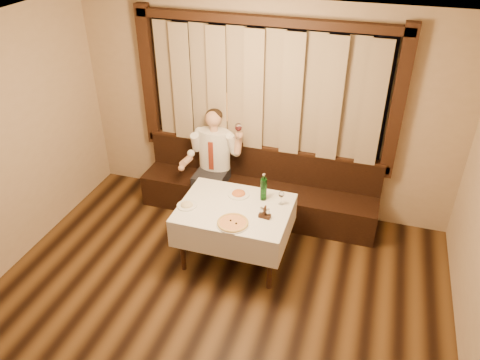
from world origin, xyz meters
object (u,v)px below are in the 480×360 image
(dining_table, at_px, (235,214))
(seated_man, at_px, (213,155))
(green_bottle, at_px, (264,189))
(pasta_red, at_px, (239,192))
(pasta_cream, at_px, (187,204))
(banquette, at_px, (258,192))
(pizza, at_px, (233,223))
(cruet_caddy, at_px, (265,214))

(dining_table, relative_size, seated_man, 0.88)
(dining_table, bearing_deg, green_bottle, 42.88)
(seated_man, bearing_deg, dining_table, -57.07)
(pasta_red, relative_size, pasta_cream, 1.14)
(banquette, bearing_deg, pizza, -86.66)
(banquette, xyz_separation_m, pizza, (0.08, -1.34, 0.46))
(seated_man, bearing_deg, green_bottle, -38.01)
(dining_table, height_order, pizza, pizza)
(banquette, distance_m, cruet_caddy, 1.28)
(pasta_red, bearing_deg, cruet_caddy, -40.08)
(green_bottle, bearing_deg, cruet_caddy, -72.76)
(banquette, xyz_separation_m, seated_man, (-0.60, -0.09, 0.53))
(banquette, bearing_deg, green_bottle, -70.79)
(dining_table, relative_size, cruet_caddy, 9.04)
(cruet_caddy, bearing_deg, pasta_cream, -171.96)
(banquette, height_order, seated_man, seated_man)
(pizza, distance_m, cruet_caddy, 0.37)
(dining_table, bearing_deg, pasta_red, 97.70)
(cruet_caddy, bearing_deg, seated_man, 138.37)
(pizza, xyz_separation_m, pasta_cream, (-0.61, 0.17, 0.02))
(dining_table, relative_size, pizza, 3.51)
(green_bottle, bearing_deg, pasta_cream, -153.71)
(pasta_red, relative_size, cruet_caddy, 1.86)
(dining_table, xyz_separation_m, pasta_cream, (-0.53, -0.14, 0.14))
(cruet_caddy, bearing_deg, green_bottle, 111.88)
(pizza, height_order, pasta_red, pasta_red)
(banquette, distance_m, green_bottle, 1.01)
(banquette, height_order, green_bottle, green_bottle)
(pasta_red, bearing_deg, pasta_cream, -141.20)
(pasta_red, xyz_separation_m, green_bottle, (0.30, -0.00, 0.11))
(green_bottle, height_order, cruet_caddy, green_bottle)
(cruet_caddy, distance_m, seated_man, 1.42)
(cruet_caddy, bearing_deg, pasta_red, 144.56)
(banquette, height_order, pizza, banquette)
(pizza, distance_m, pasta_cream, 0.63)
(dining_table, height_order, seated_man, seated_man)
(pasta_cream, xyz_separation_m, green_bottle, (0.80, 0.39, 0.12))
(pizza, xyz_separation_m, cruet_caddy, (0.30, 0.22, 0.03))
(pasta_red, distance_m, pasta_cream, 0.64)
(seated_man, bearing_deg, pasta_red, -50.00)
(pasta_cream, bearing_deg, dining_table, 15.28)
(pizza, relative_size, pasta_cream, 1.58)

